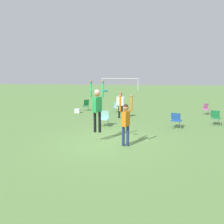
{
  "coord_description": "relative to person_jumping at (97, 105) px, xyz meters",
  "views": [
    {
      "loc": [
        1.61,
        -9.02,
        2.83
      ],
      "look_at": [
        0.22,
        0.09,
        1.3
      ],
      "focal_mm": 35.0,
      "sensor_mm": 36.0,
      "label": 1
    }
  ],
  "objects": [
    {
      "name": "ground_plane",
      "position": [
        0.42,
        -0.04,
        -1.61
      ],
      "size": [
        120.0,
        120.0,
        0.0
      ],
      "primitive_type": "plane",
      "color": "#608C47"
    },
    {
      "name": "person_jumping",
      "position": [
        0.0,
        0.0,
        0.0
      ],
      "size": [
        0.62,
        0.51,
        2.26
      ],
      "rotation": [
        0.0,
        0.0,
        1.2
      ],
      "color": "black",
      "rests_on": "ground_plane"
    },
    {
      "name": "person_defending",
      "position": [
        1.28,
        -0.49,
        -0.49
      ],
      "size": [
        0.55,
        0.45,
        2.11
      ],
      "rotation": [
        0.0,
        0.0,
        -1.94
      ],
      "color": "navy",
      "rests_on": "ground_plane"
    },
    {
      "name": "frisbee",
      "position": [
        0.44,
        -0.39,
        0.63
      ],
      "size": [
        0.24,
        0.23,
        0.1
      ],
      "color": "#2D9EDB"
    },
    {
      "name": "camping_chair_0",
      "position": [
        -2.8,
        8.34,
        -1.11
      ],
      "size": [
        0.62,
        0.7,
        0.88
      ],
      "rotation": [
        0.0,
        0.0,
        3.8
      ],
      "color": "gray",
      "rests_on": "ground_plane"
    },
    {
      "name": "camping_chair_1",
      "position": [
        6.53,
        7.83,
        -1.15
      ],
      "size": [
        0.65,
        0.71,
        0.8
      ],
      "rotation": [
        0.0,
        0.0,
        3.7
      ],
      "color": "gray",
      "rests_on": "ground_plane"
    },
    {
      "name": "camping_chair_2",
      "position": [
        6.11,
        4.17,
        -1.11
      ],
      "size": [
        0.64,
        0.69,
        0.83
      ],
      "rotation": [
        0.0,
        0.0,
        2.73
      ],
      "color": "gray",
      "rests_on": "ground_plane"
    },
    {
      "name": "camping_chair_3",
      "position": [
        -0.12,
        7.76,
        -1.13
      ],
      "size": [
        0.59,
        0.63,
        0.82
      ],
      "rotation": [
        0.0,
        0.0,
        3.27
      ],
      "color": "gray",
      "rests_on": "ground_plane"
    },
    {
      "name": "camping_chair_4",
      "position": [
        -0.25,
        2.91,
        -1.1
      ],
      "size": [
        0.57,
        0.61,
        0.87
      ],
      "rotation": [
        0.0,
        0.0,
        3.05
      ],
      "color": "gray",
      "rests_on": "ground_plane"
    },
    {
      "name": "camping_chair_5",
      "position": [
        3.74,
        3.09,
        -1.12
      ],
      "size": [
        0.67,
        0.72,
        0.8
      ],
      "rotation": [
        0.0,
        0.0,
        2.74
      ],
      "color": "gray",
      "rests_on": "ground_plane"
    },
    {
      "name": "person_spectator_near",
      "position": [
        0.4,
        5.45,
        -0.55
      ],
      "size": [
        0.57,
        0.23,
        1.76
      ],
      "rotation": [
        0.0,
        0.0,
        0.04
      ],
      "color": "black",
      "rests_on": "ground_plane"
    },
    {
      "name": "cooler_box",
      "position": [
        -3.12,
        6.96,
        -1.44
      ],
      "size": [
        0.4,
        0.32,
        0.33
      ],
      "color": "white",
      "rests_on": "ground_plane"
    },
    {
      "name": "soccer_goal",
      "position": [
        -2.88,
        33.25,
        0.23
      ],
      "size": [
        7.1,
        0.1,
        2.35
      ],
      "color": "white",
      "rests_on": "ground_plane"
    }
  ]
}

